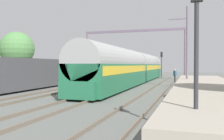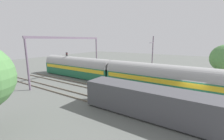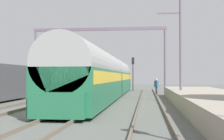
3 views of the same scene
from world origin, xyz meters
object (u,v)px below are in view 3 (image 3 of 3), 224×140
passenger_train (107,76)px  railway_signal_far (133,69)px  person_crossing (156,85)px  catenary_gantry (99,44)px

passenger_train → railway_signal_far: 13.43m
person_crossing → catenary_gantry: 9.56m
railway_signal_far → catenary_gantry: 7.26m
passenger_train → railway_signal_far: (1.92, 13.25, 0.97)m
railway_signal_far → catenary_gantry: size_ratio=0.28×
catenary_gantry → person_crossing: bearing=-35.1°
person_crossing → railway_signal_far: size_ratio=0.38×
passenger_train → person_crossing: bearing=33.4°
passenger_train → catenary_gantry: size_ratio=2.02×
passenger_train → catenary_gantry: (-1.97, 7.88, 3.92)m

